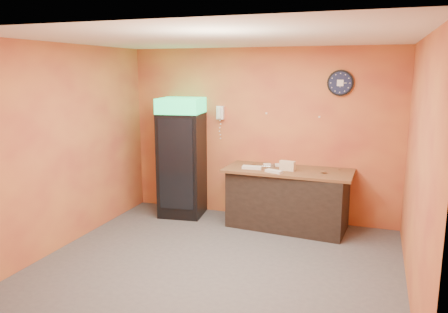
% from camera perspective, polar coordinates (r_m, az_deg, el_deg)
% --- Properties ---
extents(floor, '(4.50, 4.50, 0.00)m').
position_cam_1_polar(floor, '(5.78, -0.66, -13.73)').
color(floor, '#47474C').
rests_on(floor, ground).
extents(back_wall, '(4.50, 0.02, 2.80)m').
position_cam_1_polar(back_wall, '(7.23, 4.74, 2.92)').
color(back_wall, orange).
rests_on(back_wall, floor).
extents(left_wall, '(0.02, 4.00, 2.80)m').
position_cam_1_polar(left_wall, '(6.46, -19.82, 1.30)').
color(left_wall, orange).
rests_on(left_wall, floor).
extents(right_wall, '(0.02, 4.00, 2.80)m').
position_cam_1_polar(right_wall, '(5.05, 24.05, -1.61)').
color(right_wall, orange).
rests_on(right_wall, floor).
extents(ceiling, '(4.50, 4.00, 0.02)m').
position_cam_1_polar(ceiling, '(5.25, -0.73, 15.18)').
color(ceiling, white).
rests_on(ceiling, back_wall).
extents(beverage_cooler, '(0.78, 0.79, 1.99)m').
position_cam_1_polar(beverage_cooler, '(7.36, -5.64, -0.33)').
color(beverage_cooler, black).
rests_on(beverage_cooler, floor).
extents(prep_counter, '(1.84, 0.93, 0.89)m').
position_cam_1_polar(prep_counter, '(6.93, 8.29, -5.60)').
color(prep_counter, black).
rests_on(prep_counter, floor).
extents(wall_clock, '(0.39, 0.06, 0.39)m').
position_cam_1_polar(wall_clock, '(6.92, 14.96, 9.27)').
color(wall_clock, black).
rests_on(wall_clock, back_wall).
extents(wall_phone, '(0.12, 0.11, 0.22)m').
position_cam_1_polar(wall_phone, '(7.34, -0.51, 5.75)').
color(wall_phone, white).
rests_on(wall_phone, back_wall).
extents(butcher_paper, '(1.98, 0.92, 0.04)m').
position_cam_1_polar(butcher_paper, '(6.81, 8.40, -1.84)').
color(butcher_paper, brown).
rests_on(butcher_paper, prep_counter).
extents(sub_roll_stack, '(0.25, 0.13, 0.15)m').
position_cam_1_polar(sub_roll_stack, '(6.72, 8.28, -1.20)').
color(sub_roll_stack, beige).
rests_on(sub_roll_stack, butcher_paper).
extents(wrapped_sandwich_left, '(0.31, 0.14, 0.04)m').
position_cam_1_polar(wrapped_sandwich_left, '(6.79, 3.69, -1.44)').
color(wrapped_sandwich_left, silver).
rests_on(wrapped_sandwich_left, butcher_paper).
extents(wrapped_sandwich_mid, '(0.28, 0.19, 0.04)m').
position_cam_1_polar(wrapped_sandwich_mid, '(6.57, 6.54, -1.94)').
color(wrapped_sandwich_mid, silver).
rests_on(wrapped_sandwich_mid, butcher_paper).
extents(wrapped_sandwich_right, '(0.27, 0.17, 0.04)m').
position_cam_1_polar(wrapped_sandwich_right, '(7.01, 6.20, -1.11)').
color(wrapped_sandwich_right, silver).
rests_on(wrapped_sandwich_right, butcher_paper).
extents(kitchen_tool, '(0.07, 0.07, 0.07)m').
position_cam_1_polar(kitchen_tool, '(6.88, 6.38, -1.19)').
color(kitchen_tool, silver).
rests_on(kitchen_tool, butcher_paper).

